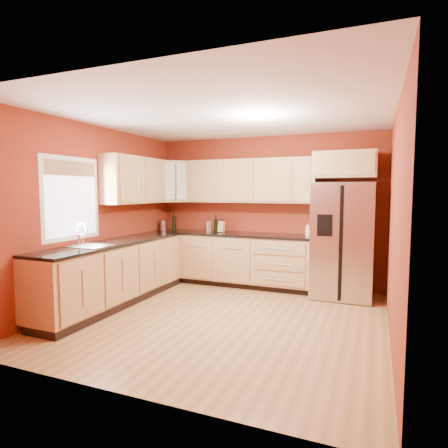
{
  "coord_description": "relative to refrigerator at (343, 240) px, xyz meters",
  "views": [
    {
      "loc": [
        1.81,
        -4.38,
        1.65
      ],
      "look_at": [
        -0.34,
        0.9,
        1.15
      ],
      "focal_mm": 30.0,
      "sensor_mm": 36.0,
      "label": 1
    }
  ],
  "objects": [
    {
      "name": "corner_upper_cabinet",
      "position": [
        -3.02,
        0.04,
        0.94
      ],
      "size": [
        0.67,
        0.67,
        0.75
      ],
      "primitive_type": "cube",
      "rotation": [
        0.0,
        0.0,
        0.79
      ],
      "color": "tan",
      "rests_on": "wall_back"
    },
    {
      "name": "countertop_left",
      "position": [
        -3.04,
        -1.62,
        0.01
      ],
      "size": [
        0.62,
        2.8,
        0.04
      ],
      "primitive_type": "cube",
      "color": "black",
      "rests_on": "base_cabinets_left"
    },
    {
      "name": "floor",
      "position": [
        -1.35,
        -1.62,
        -0.89
      ],
      "size": [
        4.0,
        4.0,
        0.0
      ],
      "primitive_type": "plane",
      "color": "olive",
      "rests_on": "ground"
    },
    {
      "name": "wall_right",
      "position": [
        0.65,
        -1.62,
        0.41
      ],
      "size": [
        0.04,
        4.0,
        2.6
      ],
      "primitive_type": "cube",
      "color": "maroon",
      "rests_on": "floor"
    },
    {
      "name": "canister_right",
      "position": [
        -2.29,
        0.03,
        0.12
      ],
      "size": [
        0.12,
        0.12,
        0.18
      ],
      "primitive_type": "cylinder",
      "rotation": [
        0.0,
        0.0,
        0.07
      ],
      "color": "silver",
      "rests_on": "countertop_back"
    },
    {
      "name": "wall_left",
      "position": [
        -3.35,
        -1.62,
        0.41
      ],
      "size": [
        0.04,
        4.0,
        2.6
      ],
      "primitive_type": "cube",
      "color": "maroon",
      "rests_on": "floor"
    },
    {
      "name": "countertop_back",
      "position": [
        -1.9,
        0.06,
        0.01
      ],
      "size": [
        2.9,
        0.62,
        0.04
      ],
      "primitive_type": "cube",
      "color": "black",
      "rests_on": "base_cabinets_back"
    },
    {
      "name": "over_fridge_cabinet",
      "position": [
        0.0,
        0.07,
        1.16
      ],
      "size": [
        0.92,
        0.6,
        0.4
      ],
      "primitive_type": "cube",
      "color": "tan",
      "rests_on": "wall_back"
    },
    {
      "name": "refrigerator",
      "position": [
        0.0,
        0.0,
        0.0
      ],
      "size": [
        0.9,
        0.75,
        1.78
      ],
      "primitive_type": "cube",
      "color": "silver",
      "rests_on": "floor"
    },
    {
      "name": "soap_dispenser",
      "position": [
        -0.55,
        0.07,
        0.13
      ],
      "size": [
        0.07,
        0.07,
        0.2
      ],
      "primitive_type": "cylinder",
      "rotation": [
        0.0,
        0.0,
        -0.08
      ],
      "color": "white",
      "rests_on": "countertop_back"
    },
    {
      "name": "upper_cabinets_left",
      "position": [
        -3.19,
        -0.9,
        0.94
      ],
      "size": [
        0.33,
        1.35,
        0.75
      ],
      "primitive_type": "cube",
      "color": "tan",
      "rests_on": "wall_left"
    },
    {
      "name": "wall_back",
      "position": [
        -1.35,
        0.38,
        0.41
      ],
      "size": [
        4.0,
        0.04,
        2.6
      ],
      "primitive_type": "cube",
      "color": "maroon",
      "rests_on": "floor"
    },
    {
      "name": "canister_left",
      "position": [
        -3.2,
        -0.01,
        0.12
      ],
      "size": [
        0.13,
        0.13,
        0.19
      ],
      "primitive_type": "cylinder",
      "rotation": [
        0.0,
        0.0,
        0.14
      ],
      "color": "silver",
      "rests_on": "countertop_back"
    },
    {
      "name": "wall_front",
      "position": [
        -1.35,
        -3.62,
        0.41
      ],
      "size": [
        4.0,
        0.04,
        2.6
      ],
      "primitive_type": "cube",
      "color": "maroon",
      "rests_on": "floor"
    },
    {
      "name": "window",
      "position": [
        -3.33,
        -2.12,
        0.66
      ],
      "size": [
        0.03,
        0.9,
        1.0
      ],
      "primitive_type": "cube",
      "color": "white",
      "rests_on": "wall_left"
    },
    {
      "name": "wine_bottle_a",
      "position": [
        -2.19,
        0.12,
        0.19
      ],
      "size": [
        0.08,
        0.08,
        0.31
      ],
      "primitive_type": null,
      "rotation": [
        0.0,
        0.0,
        -0.23
      ],
      "color": "black",
      "rests_on": "countertop_back"
    },
    {
      "name": "base_cabinets_back",
      "position": [
        -1.9,
        0.07,
        -0.45
      ],
      "size": [
        2.9,
        0.6,
        0.88
      ],
      "primitive_type": "cube",
      "color": "tan",
      "rests_on": "floor"
    },
    {
      "name": "base_cabinets_left",
      "position": [
        -3.05,
        -1.62,
        -0.45
      ],
      "size": [
        0.6,
        2.8,
        0.88
      ],
      "primitive_type": "cube",
      "color": "tan",
      "rests_on": "floor"
    },
    {
      "name": "knife_block",
      "position": [
        -2.08,
        0.11,
        0.13
      ],
      "size": [
        0.11,
        0.1,
        0.19
      ],
      "primitive_type": "cube",
      "rotation": [
        0.0,
        0.0,
        -0.15
      ],
      "color": "tan",
      "rests_on": "countertop_back"
    },
    {
      "name": "ceiling",
      "position": [
        -1.35,
        -1.62,
        1.71
      ],
      "size": [
        4.0,
        4.0,
        0.0
      ],
      "primitive_type": "plane",
      "color": "silver",
      "rests_on": "wall_back"
    },
    {
      "name": "sink_faucet",
      "position": [
        -3.04,
        -2.12,
        0.18
      ],
      "size": [
        0.5,
        0.42,
        0.3
      ],
      "primitive_type": null,
      "color": "white",
      "rests_on": "countertop_left"
    },
    {
      "name": "wine_bottle_b",
      "position": [
        -3.02,
        0.07,
        0.21
      ],
      "size": [
        0.08,
        0.08,
        0.36
      ],
      "primitive_type": null,
      "rotation": [
        0.0,
        0.0,
        0.06
      ],
      "color": "black",
      "rests_on": "countertop_back"
    },
    {
      "name": "upper_cabinets_back",
      "position": [
        -1.6,
        0.21,
        0.94
      ],
      "size": [
        2.3,
        0.33,
        0.75
      ],
      "primitive_type": "cube",
      "color": "tan",
      "rests_on": "wall_back"
    }
  ]
}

